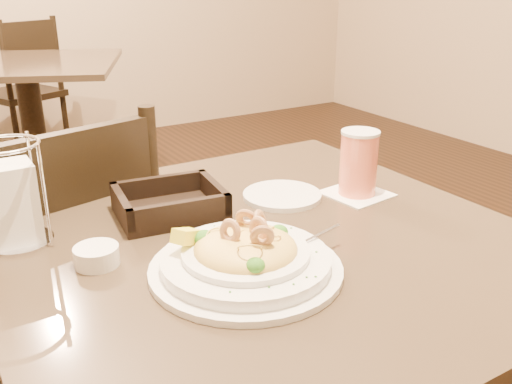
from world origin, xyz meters
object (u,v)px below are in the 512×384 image
background_table (31,108)px  dining_chair_far (24,87)px  drink_glass (359,164)px  side_plate (282,195)px  dining_chair_near (63,292)px  pasta_bowl (245,257)px  bread_basket (170,205)px  napkin_caddy (13,201)px  butter_ramekin (97,256)px  main_table (261,352)px

background_table → dining_chair_far: 0.74m
drink_glass → side_plate: size_ratio=0.85×
dining_chair_near → dining_chair_far: size_ratio=1.00×
pasta_bowl → dining_chair_near: bearing=107.9°
drink_glass → bread_basket: (-0.37, 0.10, -0.05)m
dining_chair_far → pasta_bowl: (-0.23, -3.18, 0.29)m
dining_chair_near → napkin_caddy: napkin_caddy is taller
side_plate → butter_ramekin: bearing=-168.5°
background_table → napkin_caddy: bearing=-100.7°
main_table → dining_chair_near: dining_chair_near is taller
main_table → background_table: bearing=88.9°
background_table → bread_basket: 2.21m
dining_chair_near → napkin_caddy: 0.44m
side_plate → bread_basket: bearing=170.3°
napkin_caddy → side_plate: (0.50, -0.06, -0.07)m
bread_basket → napkin_caddy: size_ratio=1.18×
main_table → pasta_bowl: bearing=-133.8°
side_plate → pasta_bowl: bearing=-134.1°
background_table → butter_ramekin: bearing=-97.9°
bread_basket → butter_ramekin: (-0.18, -0.12, -0.00)m
dining_chair_far → background_table: bearing=59.2°
bread_basket → main_table: bearing=-61.7°
background_table → main_table: bearing=-91.1°
drink_glass → side_plate: 0.17m
background_table → butter_ramekin: butter_ramekin is taller
dining_chair_far → butter_ramekin: size_ratio=13.07×
drink_glass → dining_chair_far: bearing=92.5°
background_table → dining_chair_far: dining_chair_far is taller
main_table → pasta_bowl: size_ratio=2.70×
drink_glass → butter_ramekin: (-0.55, -0.02, -0.05)m
napkin_caddy → butter_ramekin: napkin_caddy is taller
bread_basket → side_plate: (0.23, -0.04, -0.01)m
background_table → pasta_bowl: 2.47m
main_table → side_plate: side_plate is taller
napkin_caddy → butter_ramekin: size_ratio=2.54×
background_table → drink_glass: bearing=-84.2°
pasta_bowl → drink_glass: bearing=24.1°
dining_chair_near → side_plate: (0.40, -0.32, 0.27)m
main_table → pasta_bowl: (-0.09, -0.09, 0.27)m
side_plate → dining_chair_far: bearing=89.8°
pasta_bowl → bread_basket: 0.27m
background_table → side_plate: 2.24m
background_table → side_plate: bearing=-87.7°
main_table → bread_basket: 0.33m
side_plate → butter_ramekin: 0.42m
pasta_bowl → napkin_caddy: (-0.28, 0.29, 0.05)m
dining_chair_far → drink_glass: bearing=69.6°
drink_glass → bread_basket: bearing=164.4°
drink_glass → bread_basket: 0.39m
main_table → napkin_caddy: bearing=151.0°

